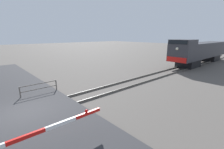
# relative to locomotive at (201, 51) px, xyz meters

# --- Properties ---
(ground_plane) EXTENTS (160.00, 160.00, 0.00)m
(ground_plane) POSITION_rel_locomotive_xyz_m (0.00, -25.51, -2.00)
(ground_plane) COLOR #514C47
(rail_track_left) EXTENTS (0.08, 80.00, 0.15)m
(rail_track_left) POSITION_rel_locomotive_xyz_m (-0.72, -25.51, -1.92)
(rail_track_left) COLOR #59544C
(rail_track_left) RESTS_ON ground_plane
(rail_track_right) EXTENTS (0.08, 80.00, 0.15)m
(rail_track_right) POSITION_rel_locomotive_xyz_m (0.72, -25.51, -1.92)
(rail_track_right) COLOR #59544C
(rail_track_right) RESTS_ON ground_plane
(road_surface) EXTENTS (36.00, 6.16, 0.16)m
(road_surface) POSITION_rel_locomotive_xyz_m (0.00, -25.51, -1.92)
(road_surface) COLOR #2D2D30
(road_surface) RESTS_ON ground_plane
(locomotive) EXTENTS (2.73, 16.42, 3.87)m
(locomotive) POSITION_rel_locomotive_xyz_m (0.00, 0.00, 0.00)
(locomotive) COLOR black
(locomotive) RESTS_ON ground_plane
(guard_railing) EXTENTS (0.08, 2.68, 0.95)m
(guard_railing) POSITION_rel_locomotive_xyz_m (-2.53, -23.72, -1.38)
(guard_railing) COLOR #4C4742
(guard_railing) RESTS_ON ground_plane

